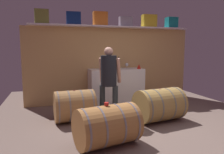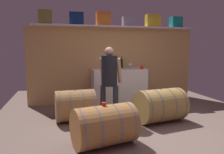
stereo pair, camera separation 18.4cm
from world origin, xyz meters
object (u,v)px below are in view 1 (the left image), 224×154
red_funnel (139,66)px  wine_barrel_far (159,105)px  wine_bottle_dark (118,63)px  toolcase_navy (73,19)px  toolcase_grey (126,22)px  toolcase_olive (41,17)px  work_cabinet (116,86)px  wine_glass (127,65)px  toolcase_yellow (149,21)px  wine_barrel_flank (74,106)px  toolcase_orange (100,19)px  toolcase_teal (171,23)px  winemaker_pouring (109,76)px  tasting_cup (106,104)px  wine_barrel_near (107,125)px

red_funnel → wine_barrel_far: size_ratio=0.12×
wine_bottle_dark → wine_barrel_far: bearing=-80.4°
toolcase_navy → wine_bottle_dark: toolcase_navy is taller
toolcase_grey → wine_bottle_dark: (-0.20, -0.01, -1.12)m
red_funnel → toolcase_olive: bearing=171.0°
work_cabinet → wine_glass: wine_glass is taller
toolcase_navy → toolcase_yellow: bearing=4.2°
wine_barrel_flank → wine_bottle_dark: bearing=39.5°
toolcase_orange → toolcase_teal: 2.11m
toolcase_orange → winemaker_pouring: (-0.19, -1.46, -1.32)m
toolcase_olive → toolcase_orange: size_ratio=0.92×
tasting_cup → wine_barrel_far: bearing=30.4°
toolcase_grey → red_funnel: size_ratio=2.74×
toolcase_yellow → toolcase_teal: toolcase_yellow is taller
toolcase_navy → wine_glass: bearing=0.8°
toolcase_olive → wine_barrel_far: 3.43m
toolcase_olive → wine_barrel_flank: bearing=-69.2°
toolcase_yellow → wine_bottle_dark: (-0.90, -0.01, -1.16)m
wine_barrel_far → tasting_cup: wine_barrel_far is taller
wine_glass → wine_barrel_flank: size_ratio=0.17×
winemaker_pouring → toolcase_yellow: bearing=74.7°
work_cabinet → winemaker_pouring: bearing=-114.1°
wine_barrel_far → wine_barrel_flank: wine_barrel_far is taller
red_funnel → wine_glass: bearing=127.7°
wine_bottle_dark → wine_barrel_near: wine_bottle_dark is taller
toolcase_grey → wine_glass: (0.02, -0.08, -1.16)m
wine_bottle_dark → tasting_cup: wine_bottle_dark is taller
work_cabinet → wine_barrel_far: work_cabinet is taller
toolcase_olive → toolcase_teal: toolcase_olive is taller
red_funnel → wine_barrel_far: 1.54m
toolcase_olive → work_cabinet: bearing=-9.8°
toolcase_teal → wine_bottle_dark: toolcase_teal is taller
toolcase_navy → toolcase_teal: (2.80, 0.00, -0.01)m
toolcase_yellow → wine_barrel_near: toolcase_yellow is taller
red_funnel → work_cabinet: bearing=161.9°
toolcase_olive → wine_barrel_far: size_ratio=0.33×
toolcase_navy → winemaker_pouring: (0.50, -1.46, -1.30)m
work_cabinet → wine_barrel_near: size_ratio=1.38×
toolcase_navy → wine_bottle_dark: (1.19, -0.01, -1.14)m
toolcase_navy → wine_barrel_far: (1.49, -1.75, -1.89)m
toolcase_olive → toolcase_navy: toolcase_olive is taller
wine_barrel_flank → toolcase_olive: bearing=111.3°
red_funnel → toolcase_navy: bearing=167.0°
red_funnel → wine_barrel_far: (-0.15, -1.38, -0.67)m
toolcase_olive → work_cabinet: 2.55m
toolcase_olive → toolcase_grey: 2.16m
toolcase_orange → wine_barrel_near: 3.23m
toolcase_olive → wine_bottle_dark: 2.27m
wine_barrel_near → red_funnel: bearing=43.9°
toolcase_olive → wine_bottle_dark: bearing=-4.1°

